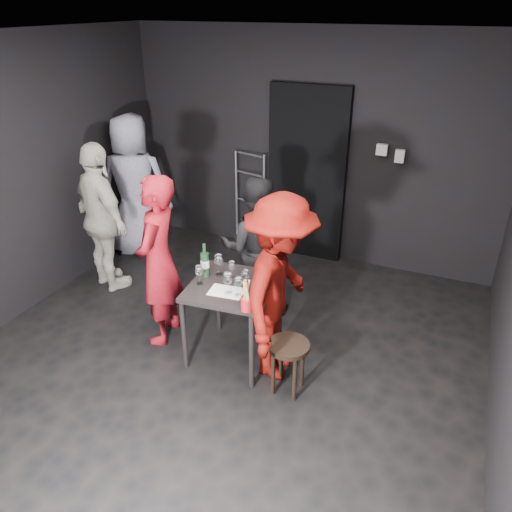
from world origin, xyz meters
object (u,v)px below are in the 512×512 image
at_px(bystander_cream, 101,211).
at_px(wine_bottle, 205,264).
at_px(hand_truck, 249,232).
at_px(bystander_grey, 133,174).
at_px(stool, 288,353).
at_px(man_maroon, 280,282).
at_px(breadstick_cup, 247,296).
at_px(woman_black, 255,249).
at_px(tasting_table, 233,294).
at_px(server_red, 158,255).

height_order(bystander_cream, wine_bottle, bystander_cream).
distance_m(hand_truck, bystander_grey, 1.62).
height_order(hand_truck, wine_bottle, hand_truck).
relative_size(stool, man_maroon, 0.26).
height_order(bystander_cream, breadstick_cup, bystander_cream).
height_order(hand_truck, stool, hand_truck).
xyz_separation_m(hand_truck, stool, (1.41, -2.33, 0.15)).
bearing_deg(breadstick_cup, man_maroon, 60.61).
xyz_separation_m(hand_truck, woman_black, (0.66, -1.31, 0.48)).
height_order(man_maroon, bystander_grey, bystander_grey).
bearing_deg(bystander_cream, stool, -174.12).
distance_m(stool, bystander_cream, 2.64).
relative_size(man_maroon, breadstick_cup, 6.26).
distance_m(bystander_grey, wine_bottle, 2.25).
bearing_deg(wine_bottle, tasting_table, -8.86).
xyz_separation_m(man_maroon, wine_bottle, (-0.73, 0.06, -0.02)).
height_order(hand_truck, bystander_cream, bystander_cream).
bearing_deg(server_red, woman_black, 129.41).
bearing_deg(tasting_table, man_maroon, -2.38).
height_order(server_red, bystander_grey, bystander_grey).
bearing_deg(tasting_table, stool, -21.10).
bearing_deg(stool, woman_black, 126.19).
relative_size(server_red, bystander_grey, 0.84).
xyz_separation_m(bystander_cream, breadstick_cup, (2.12, -0.89, -0.03)).
bearing_deg(hand_truck, woman_black, -48.37).
relative_size(man_maroon, wine_bottle, 5.71).
height_order(woman_black, breadstick_cup, woman_black).
xyz_separation_m(server_red, bystander_grey, (-1.29, 1.44, 0.16)).
bearing_deg(breadstick_cup, stool, 12.79).
bearing_deg(man_maroon, hand_truck, 26.88).
bearing_deg(woman_black, man_maroon, 103.70).
bearing_deg(bystander_cream, woman_black, -148.99).
height_order(stool, bystander_grey, bystander_grey).
bearing_deg(man_maroon, wine_bottle, 81.57).
height_order(server_red, woman_black, server_red).
bearing_deg(woman_black, stool, 104.14).
xyz_separation_m(tasting_table, man_maroon, (0.44, -0.02, 0.24)).
bearing_deg(bystander_cream, tasting_table, -173.21).
bearing_deg(wine_bottle, man_maroon, -4.95).
height_order(bystander_grey, wine_bottle, bystander_grey).
height_order(stool, server_red, server_red).
xyz_separation_m(hand_truck, server_red, (0.05, -2.09, 0.65)).
distance_m(tasting_table, man_maroon, 0.50).
relative_size(hand_truck, breadstick_cup, 4.45).
bearing_deg(hand_truck, bystander_cream, -109.65).
bearing_deg(man_maroon, server_red, 85.13).
xyz_separation_m(bystander_grey, breadstick_cup, (2.32, -1.76, -0.16)).
distance_m(hand_truck, server_red, 2.18).
xyz_separation_m(hand_truck, bystander_grey, (-1.24, -0.65, 0.81)).
height_order(tasting_table, bystander_cream, bystander_cream).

